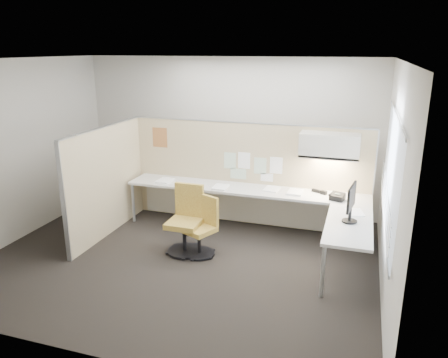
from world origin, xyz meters
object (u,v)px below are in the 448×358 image
(chair_left, at_px, (202,228))
(phone, at_px, (337,197))
(monitor, at_px, (351,201))
(chair_right, at_px, (186,222))
(desk, at_px, (262,200))

(chair_left, relative_size, phone, 3.41)
(phone, bearing_deg, chair_left, -136.65)
(monitor, relative_size, phone, 2.00)
(monitor, bearing_deg, phone, 22.61)
(chair_right, distance_m, monitor, 2.39)
(chair_right, bearing_deg, chair_left, -4.71)
(chair_right, bearing_deg, desk, 43.50)
(desk, xyz_separation_m, phone, (1.15, 0.02, 0.18))
(desk, xyz_separation_m, monitor, (1.37, -0.83, 0.42))
(monitor, xyz_separation_m, phone, (-0.22, 0.85, -0.24))
(chair_left, distance_m, phone, 2.10)
(phone, bearing_deg, chair_right, -140.11)
(desk, height_order, phone, phone)
(chair_left, bearing_deg, desk, 77.30)
(desk, height_order, chair_right, chair_right)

